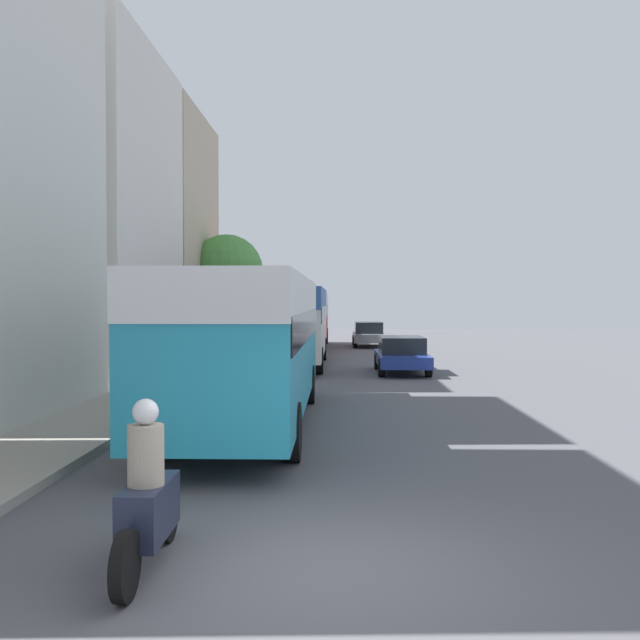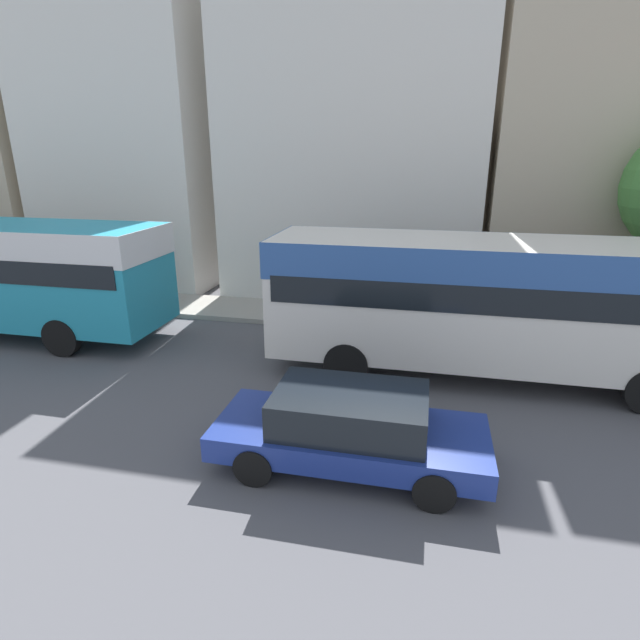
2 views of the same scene
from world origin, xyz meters
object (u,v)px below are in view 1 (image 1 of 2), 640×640
(bus_third_in_line, at_px, (305,312))
(bus_following, at_px, (293,316))
(car_crossing, at_px, (402,354))
(car_far_curb, at_px, (369,334))
(bus_lead, at_px, (249,330))
(motorcycle_behind_lead, at_px, (148,502))

(bus_third_in_line, bearing_deg, bus_following, -89.67)
(bus_following, xyz_separation_m, car_crossing, (4.23, -2.51, -1.34))
(bus_third_in_line, relative_size, car_crossing, 2.28)
(bus_following, distance_m, car_far_curb, 13.12)
(car_crossing, bearing_deg, car_far_curb, 92.28)
(bus_lead, bearing_deg, car_crossing, 69.40)
(bus_third_in_line, relative_size, car_far_curb, 2.35)
(bus_lead, relative_size, motorcycle_behind_lead, 4.87)
(bus_lead, height_order, car_crossing, bus_lead)
(motorcycle_behind_lead, bearing_deg, bus_lead, 90.14)
(car_far_curb, bearing_deg, car_crossing, -87.72)
(motorcycle_behind_lead, height_order, car_far_curb, motorcycle_behind_lead)
(motorcycle_behind_lead, bearing_deg, bus_third_in_line, 90.08)
(bus_third_in_line, xyz_separation_m, motorcycle_behind_lead, (0.04, -33.75, -1.34))
(bus_following, bearing_deg, bus_lead, -90.18)
(bus_following, bearing_deg, motorcycle_behind_lead, -90.06)
(bus_third_in_line, bearing_deg, bus_lead, -89.95)
(car_crossing, height_order, car_far_curb, car_far_curb)
(bus_lead, xyz_separation_m, motorcycle_behind_lead, (0.02, -8.18, -1.37))
(bus_lead, relative_size, car_crossing, 2.43)
(bus_following, height_order, car_crossing, bus_following)
(bus_following, distance_m, bus_third_in_line, 11.71)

